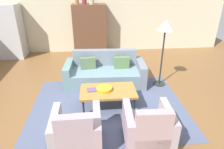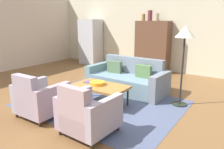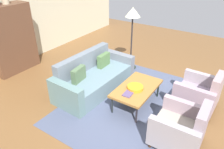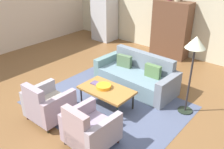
{
  "view_description": "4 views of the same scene",
  "coord_description": "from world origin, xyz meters",
  "views": [
    {
      "loc": [
        -0.18,
        -3.69,
        2.62
      ],
      "look_at": [
        0.21,
        0.6,
        0.53
      ],
      "focal_mm": 32.02,
      "sensor_mm": 36.0,
      "label": 1
    },
    {
      "loc": [
        2.8,
        -3.55,
        1.83
      ],
      "look_at": [
        -0.04,
        0.64,
        0.54
      ],
      "focal_mm": 34.45,
      "sensor_mm": 36.0,
      "label": 2
    },
    {
      "loc": [
        -3.4,
        -1.63,
        2.89
      ],
      "look_at": [
        -0.08,
        0.56,
        0.65
      ],
      "focal_mm": 34.35,
      "sensor_mm": 36.0,
      "label": 3
    },
    {
      "loc": [
        3.18,
        -3.48,
        3.16
      ],
      "look_at": [
        0.06,
        0.23,
        0.71
      ],
      "focal_mm": 39.3,
      "sensor_mm": 36.0,
      "label": 4
    }
  ],
  "objects": [
    {
      "name": "vase_tall",
      "position": [
        -0.73,
        3.64,
        1.92
      ],
      "size": [
        0.12,
        0.12,
        0.24
      ],
      "primitive_type": "cylinder",
      "color": "olive",
      "rests_on": "cabinet"
    },
    {
      "name": "book_stack",
      "position": [
        -0.26,
        0.05,
        0.45
      ],
      "size": [
        0.24,
        0.18,
        0.02
      ],
      "color": "#58466E",
      "rests_on": "coffee_table"
    },
    {
      "name": "vase_small",
      "position": [
        -0.23,
        3.64,
        1.92
      ],
      "size": [
        0.17,
        0.17,
        0.25
      ],
      "primitive_type": "cylinder",
      "color": "#B8AA8A",
      "rests_on": "cabinet"
    },
    {
      "name": "armchair_right",
      "position": [
        0.67,
        -1.14,
        0.34
      ],
      "size": [
        0.83,
        0.83,
        0.88
      ],
      "rotation": [
        0.0,
        0.0,
        -0.04
      ],
      "color": "#2E1A22",
      "rests_on": "ground"
    },
    {
      "name": "coffee_table",
      "position": [
        0.07,
        0.02,
        0.4
      ],
      "size": [
        1.2,
        0.7,
        0.44
      ],
      "color": "#212628",
      "rests_on": "ground"
    },
    {
      "name": "fruit_bowl",
      "position": [
        -0.01,
        0.02,
        0.48
      ],
      "size": [
        0.34,
        0.34,
        0.07
      ],
      "primitive_type": "cylinder",
      "color": "orange",
      "rests_on": "coffee_table"
    },
    {
      "name": "wall_back",
      "position": [
        0.0,
        3.99,
        1.4
      ],
      "size": [
        9.6,
        0.12,
        2.8
      ],
      "primitive_type": "cube",
      "color": "beige",
      "rests_on": "ground"
    },
    {
      "name": "vase_round",
      "position": [
        -0.48,
        3.64,
        1.98
      ],
      "size": [
        0.16,
        0.16,
        0.36
      ],
      "primitive_type": "cylinder",
      "color": "brown",
      "rests_on": "cabinet"
    },
    {
      "name": "couch",
      "position": [
        0.07,
        1.21,
        0.29
      ],
      "size": [
        2.14,
        0.99,
        0.86
      ],
      "rotation": [
        0.0,
        0.0,
        3.1
      ],
      "color": "slate",
      "rests_on": "ground"
    },
    {
      "name": "refrigerator",
      "position": [
        -3.11,
        3.54,
        0.93
      ],
      "size": [
        0.8,
        0.73,
        1.85
      ],
      "color": "#B7BABF",
      "rests_on": "ground"
    },
    {
      "name": "floor_lamp",
      "position": [
        1.54,
        0.98,
        1.44
      ],
      "size": [
        0.4,
        0.4,
        1.72
      ],
      "color": "black",
      "rests_on": "ground"
    },
    {
      "name": "cabinet",
      "position": [
        -0.33,
        3.65,
        0.9
      ],
      "size": [
        1.2,
        0.51,
        1.8
      ],
      "color": "brown",
      "rests_on": "ground"
    },
    {
      "name": "ground_plane",
      "position": [
        0.0,
        0.0,
        0.0
      ],
      "size": [
        11.52,
        11.52,
        0.0
      ],
      "primitive_type": "plane",
      "color": "brown"
    },
    {
      "name": "armchair_left",
      "position": [
        -0.53,
        -1.14,
        0.34
      ],
      "size": [
        0.81,
        0.81,
        0.88
      ],
      "rotation": [
        0.0,
        0.0,
        0.01
      ],
      "color": "#3C2413",
      "rests_on": "ground"
    },
    {
      "name": "area_rug",
      "position": [
        0.07,
        0.07,
        0.0
      ],
      "size": [
        3.4,
        2.6,
        0.01
      ],
      "primitive_type": "cube",
      "color": "#4B546F",
      "rests_on": "ground"
    }
  ]
}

